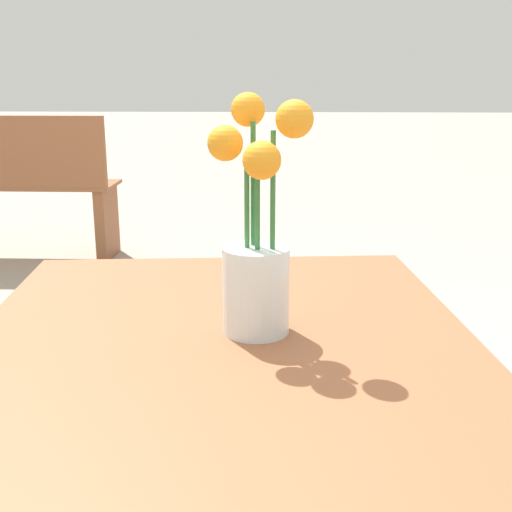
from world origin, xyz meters
TOP-DOWN VIEW (x-y plane):
  - table_front at (0.00, -0.00)m, footprint 0.78×0.88m
  - flower_vase at (0.05, 0.02)m, footprint 0.14×0.13m

SIDE VIEW (x-z plane):
  - table_front at x=0.00m, z-range 0.24..0.94m
  - flower_vase at x=0.05m, z-range 0.64..0.97m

